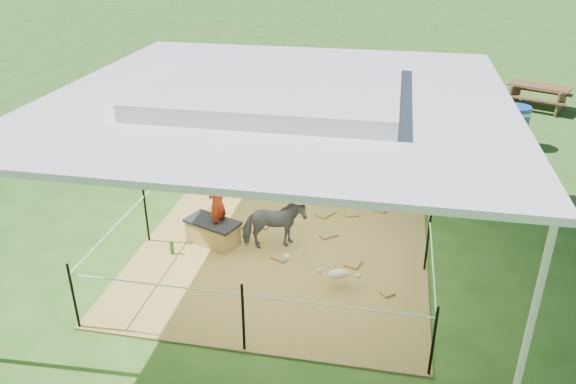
% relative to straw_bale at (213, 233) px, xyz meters
% --- Properties ---
extents(ground, '(90.00, 90.00, 0.00)m').
position_rel_straw_bale_xyz_m(ground, '(1.17, -0.13, -0.21)').
color(ground, '#2D5919').
rests_on(ground, ground).
extents(hay_patch, '(4.60, 4.60, 0.03)m').
position_rel_straw_bale_xyz_m(hay_patch, '(1.17, -0.13, -0.20)').
color(hay_patch, brown).
rests_on(hay_patch, ground).
extents(canopy_tent, '(6.30, 6.30, 2.90)m').
position_rel_straw_bale_xyz_m(canopy_tent, '(1.17, -0.13, 2.48)').
color(canopy_tent, silver).
rests_on(canopy_tent, ground).
extents(rope_fence, '(4.54, 4.54, 1.00)m').
position_rel_straw_bale_xyz_m(rope_fence, '(1.17, -0.13, 0.43)').
color(rope_fence, black).
rests_on(rope_fence, ground).
extents(straw_bale, '(0.92, 0.69, 0.37)m').
position_rel_straw_bale_xyz_m(straw_bale, '(0.00, 0.00, 0.00)').
color(straw_bale, olive).
rests_on(straw_bale, hay_patch).
extents(dark_cloth, '(0.99, 0.75, 0.05)m').
position_rel_straw_bale_xyz_m(dark_cloth, '(0.00, 0.00, 0.21)').
color(dark_cloth, black).
rests_on(dark_cloth, straw_bale).
extents(woman, '(0.35, 0.42, 1.00)m').
position_rel_straw_bale_xyz_m(woman, '(0.10, 0.00, 0.68)').
color(woman, '#AB2A10').
rests_on(woman, straw_bale).
extents(green_bottle, '(0.08, 0.08, 0.23)m').
position_rel_straw_bale_xyz_m(green_bottle, '(-0.55, -0.45, -0.07)').
color(green_bottle, '#1B791B').
rests_on(green_bottle, hay_patch).
extents(pony, '(1.10, 0.80, 0.85)m').
position_rel_straw_bale_xyz_m(pony, '(1.02, 0.05, 0.24)').
color(pony, '#4A494E').
rests_on(pony, hay_patch).
extents(pink_hat, '(0.26, 0.26, 0.12)m').
position_rel_straw_bale_xyz_m(pink_hat, '(1.02, 0.05, 0.73)').
color(pink_hat, pink).
rests_on(pink_hat, pony).
extents(foal, '(1.02, 0.79, 0.50)m').
position_rel_straw_bale_xyz_m(foal, '(2.17, -0.84, 0.07)').
color(foal, beige).
rests_on(foal, hay_patch).
extents(trash_barrel, '(0.74, 0.74, 0.99)m').
position_rel_straw_bale_xyz_m(trash_barrel, '(5.56, 5.65, 0.28)').
color(trash_barrel, '#174EAF').
rests_on(trash_barrel, ground).
extents(picnic_table_near, '(2.11, 1.88, 0.72)m').
position_rel_straw_bale_xyz_m(picnic_table_near, '(2.71, 8.39, 0.15)').
color(picnic_table_near, brown).
rests_on(picnic_table_near, ground).
extents(picnic_table_far, '(1.96, 1.73, 0.68)m').
position_rel_straw_bale_xyz_m(picnic_table_far, '(6.75, 8.94, 0.12)').
color(picnic_table_far, '#53391C').
rests_on(picnic_table_far, ground).
extents(distant_person, '(0.68, 0.62, 1.14)m').
position_rel_straw_bale_xyz_m(distant_person, '(3.85, 7.90, 0.35)').
color(distant_person, '#3683CA').
rests_on(distant_person, ground).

